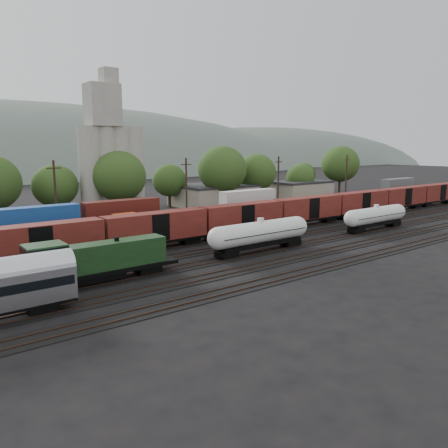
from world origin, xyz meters
TOP-DOWN VIEW (x-y plane):
  - ground at (0.00, 0.00)m, footprint 600.00×600.00m
  - tracks at (0.00, 0.00)m, footprint 180.00×33.20m
  - green_locomotive at (-16.96, -5.00)m, footprint 17.33×3.06m
  - tank_car_a at (6.39, -5.00)m, footprint 16.82×3.01m
  - tank_car_b at (32.73, -5.00)m, footprint 15.69×2.81m
  - orange_locomotive at (-1.58, 10.00)m, footprint 17.09×2.85m
  - boxcar_string at (3.85, 5.00)m, footprint 153.60×2.90m
  - container_wall at (3.80, 15.00)m, footprint 171.30×2.60m
  - grain_silo at (3.28, 36.00)m, footprint 13.40×5.00m
  - industrial_sheds at (6.63, 35.25)m, footprint 119.38×17.26m
  - tree_band at (3.04, 36.43)m, footprint 163.10×20.85m
  - utility_poles at (0.00, 22.00)m, footprint 122.20×0.36m
  - distant_hills at (23.92, 260.00)m, footprint 860.00×286.00m

SIDE VIEW (x-z plane):
  - distant_hills at x=23.92m, z-range -85.56..44.44m
  - ground at x=0.00m, z-range 0.00..0.00m
  - tracks at x=0.00m, z-range -0.05..0.15m
  - orange_locomotive at x=-1.58m, z-range 0.31..4.58m
  - tank_car_b at x=32.73m, z-range 0.40..4.52m
  - industrial_sheds at x=6.63m, z-range 0.01..5.11m
  - container_wall at x=3.80m, z-range -0.34..5.46m
  - green_locomotive at x=-16.96m, z-range 0.32..4.91m
  - tank_car_a at x=6.39m, z-range 0.42..4.83m
  - boxcar_string at x=3.85m, z-range 1.02..5.22m
  - utility_poles at x=0.00m, z-range 0.21..12.21m
  - tree_band at x=3.04m, z-range 0.55..14.97m
  - grain_silo at x=3.28m, z-range -3.24..25.76m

